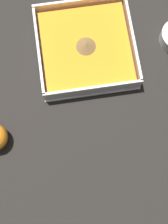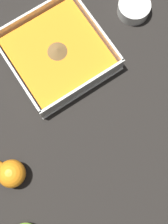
# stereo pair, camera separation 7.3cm
# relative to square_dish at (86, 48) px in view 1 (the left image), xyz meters

# --- Properties ---
(ground_plane) EXTENTS (4.00, 4.00, 0.00)m
(ground_plane) POSITION_rel_square_dish_xyz_m (0.01, -0.00, -0.02)
(ground_plane) COLOR black
(square_dish) EXTENTS (0.24, 0.24, 0.05)m
(square_dish) POSITION_rel_square_dish_xyz_m (0.00, 0.00, 0.00)
(square_dish) COLOR silver
(square_dish) RESTS_ON ground_plane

